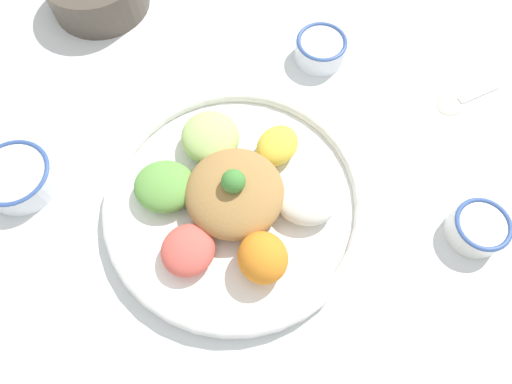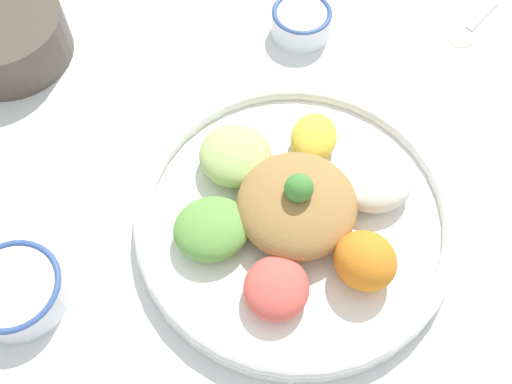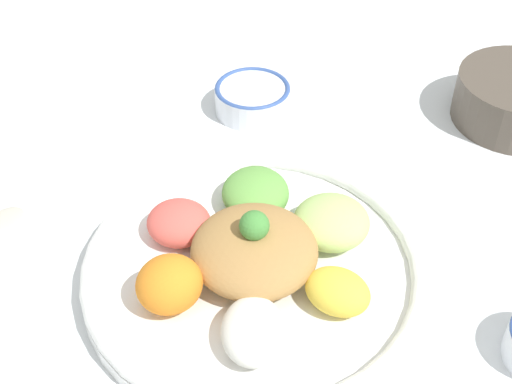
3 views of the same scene
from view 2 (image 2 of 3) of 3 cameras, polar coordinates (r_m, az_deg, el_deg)
The scene contains 6 objects.
ground_plane at distance 0.74m, azimuth 5.11°, elevation -5.25°, with size 2.40×2.40×0.00m, color white.
salad_platter at distance 0.73m, azimuth 3.66°, elevation -2.04°, with size 0.40×0.40×0.11m.
sauce_bowl_red at distance 0.75m, azimuth -21.89°, elevation -8.71°, with size 0.11×0.11×0.04m.
rice_bowl_blue at distance 0.93m, azimuth 4.33°, elevation 15.96°, with size 0.09×0.09×0.04m.
side_serving_bowl at distance 0.96m, azimuth -23.01°, elevation 13.70°, with size 0.18×0.18×0.07m.
serving_spoon_extra at distance 1.00m, azimuth 19.60°, elevation 14.44°, with size 0.13×0.06×0.01m.
Camera 2 is at (-0.30, -0.07, 0.68)m, focal length 42.00 mm.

